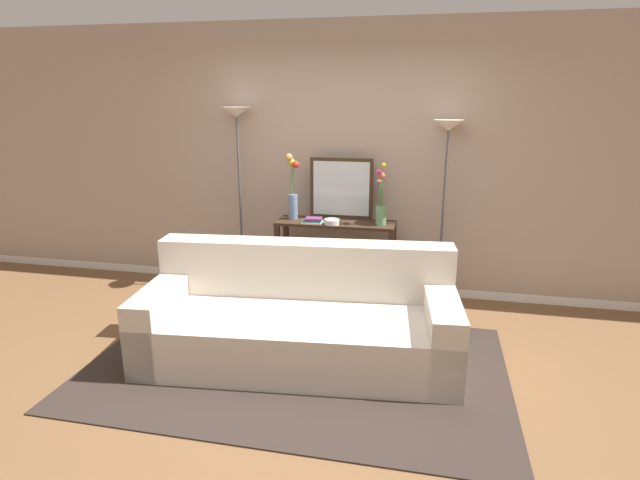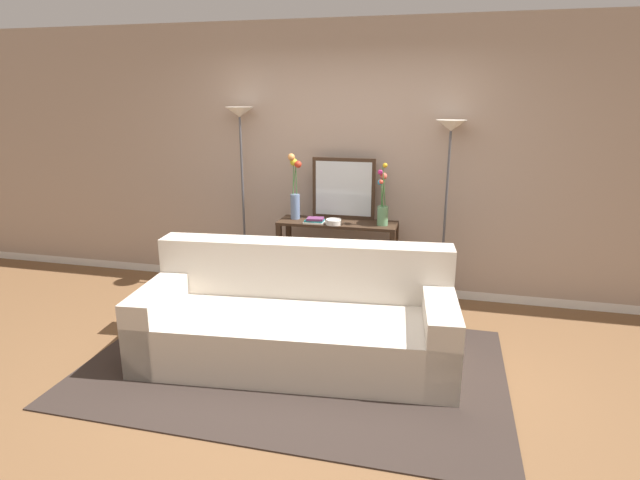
% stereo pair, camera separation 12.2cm
% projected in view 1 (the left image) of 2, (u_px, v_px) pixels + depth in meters
% --- Properties ---
extents(ground_plane, '(16.00, 16.00, 0.02)m').
position_uv_depth(ground_plane, '(296.00, 377.00, 3.89)').
color(ground_plane, brown).
extents(back_wall, '(12.00, 0.15, 2.75)m').
position_uv_depth(back_wall, '(343.00, 161.00, 5.34)').
color(back_wall, white).
rests_on(back_wall, ground).
extents(area_rug, '(3.19, 1.98, 0.01)m').
position_uv_depth(area_rug, '(296.00, 366.00, 4.02)').
color(area_rug, '#332823').
rests_on(area_rug, ground).
extents(couch, '(2.50, 1.22, 0.88)m').
position_uv_depth(couch, '(300.00, 322.00, 4.09)').
color(couch, beige).
rests_on(couch, ground).
extents(console_table, '(1.18, 0.37, 0.82)m').
position_uv_depth(console_table, '(336.00, 247.00, 5.21)').
color(console_table, '#382619').
rests_on(console_table, ground).
extents(floor_lamp_left, '(0.28, 0.28, 1.92)m').
position_uv_depth(floor_lamp_left, '(238.00, 148.00, 5.28)').
color(floor_lamp_left, '#4C4C51').
rests_on(floor_lamp_left, ground).
extents(floor_lamp_right, '(0.28, 0.28, 1.81)m').
position_uv_depth(floor_lamp_right, '(446.00, 162.00, 4.88)').
color(floor_lamp_right, '#4C4C51').
rests_on(floor_lamp_right, ground).
extents(wall_mirror, '(0.64, 0.02, 0.61)m').
position_uv_depth(wall_mirror, '(341.00, 189.00, 5.20)').
color(wall_mirror, '#382619').
rests_on(wall_mirror, console_table).
extents(vase_tall_flowers, '(0.14, 0.11, 0.66)m').
position_uv_depth(vase_tall_flowers, '(293.00, 192.00, 5.18)').
color(vase_tall_flowers, '#6B84AD').
rests_on(vase_tall_flowers, console_table).
extents(vase_short_flowers, '(0.11, 0.13, 0.60)m').
position_uv_depth(vase_short_flowers, '(381.00, 205.00, 4.97)').
color(vase_short_flowers, '#669E6B').
rests_on(vase_short_flowers, console_table).
extents(fruit_bowl, '(0.15, 0.15, 0.05)m').
position_uv_depth(fruit_bowl, '(332.00, 222.00, 5.02)').
color(fruit_bowl, silver).
rests_on(fruit_bowl, console_table).
extents(book_stack, '(0.21, 0.15, 0.05)m').
position_uv_depth(book_stack, '(313.00, 221.00, 5.08)').
color(book_stack, silver).
rests_on(book_stack, console_table).
extents(book_row_under_console, '(0.40, 0.17, 0.13)m').
position_uv_depth(book_row_under_console, '(309.00, 291.00, 5.40)').
color(book_row_under_console, silver).
rests_on(book_row_under_console, ground).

